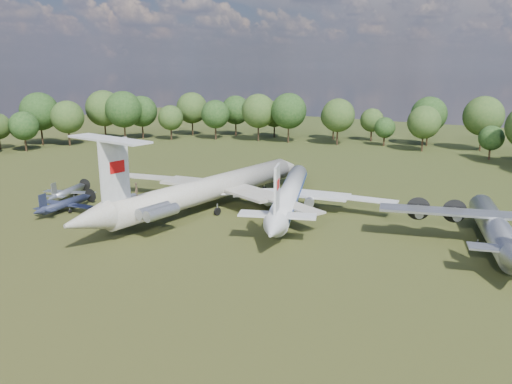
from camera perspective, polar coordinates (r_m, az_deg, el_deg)
The scene contains 7 objects.
ground at distance 81.05m, azimuth -6.44°, elevation -2.20°, with size 300.00×300.00×0.00m, color #1E3C14.
il62_airliner at distance 81.45m, azimuth -5.16°, elevation -0.11°, with size 42.42×55.15×5.41m, color silver, non-canonical shape.
tu104_jet at distance 79.94m, azimuth 3.82°, elevation -0.70°, with size 33.64×44.85×4.49m, color silver, non-canonical shape.
an12_transport at distance 71.10m, azimuth 25.63°, elevation -4.11°, with size 29.03×32.45×4.27m, color #929499, non-canonical shape.
small_prop_west at distance 85.68m, azimuth -21.01°, elevation -1.49°, with size 9.87×13.46×1.97m, color black, non-canonical shape.
small_prop_northwest at distance 93.90m, azimuth -20.66°, elevation -0.16°, with size 9.45×12.89×1.89m, color #A1A3A9, non-canonical shape.
person_on_il62 at distance 70.47m, azimuth -13.51°, elevation 0.33°, with size 0.68×0.45×1.87m, color #96724C.
Camera 1 is at (49.30, -60.17, 22.78)m, focal length 35.00 mm.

